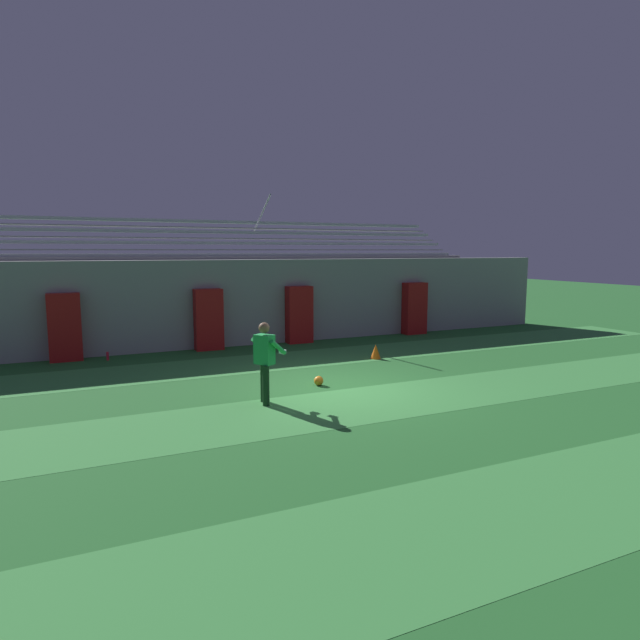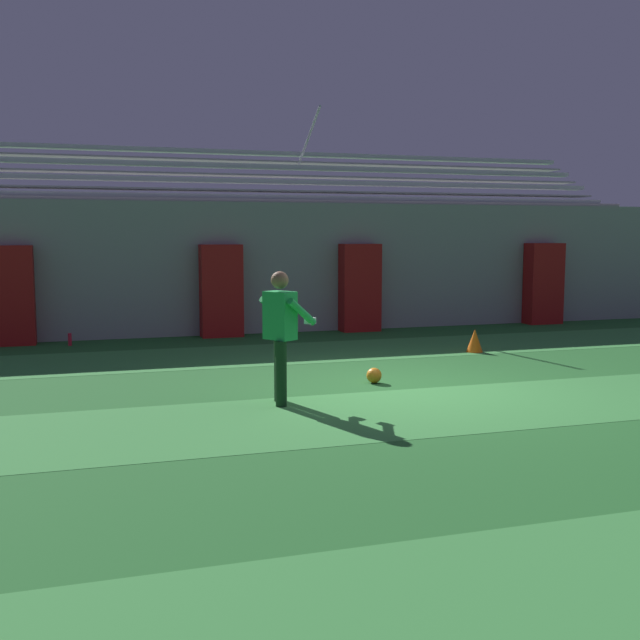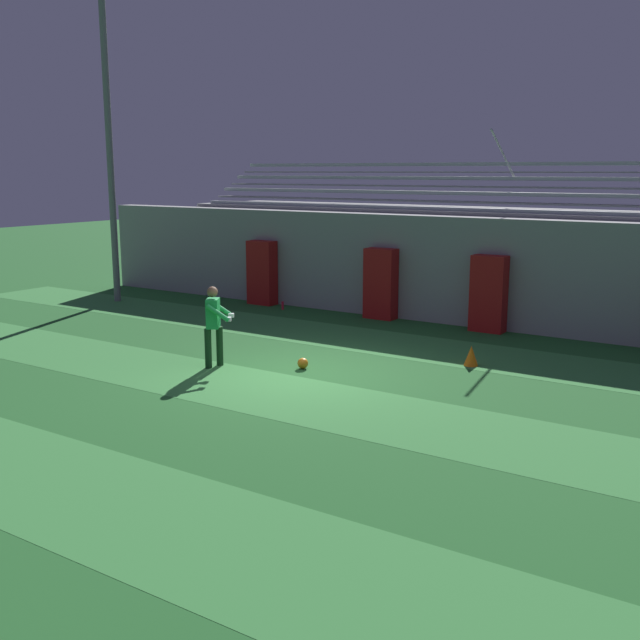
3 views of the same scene
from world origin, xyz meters
name	(u,v)px [view 2 (image 2 of 3)]	position (x,y,z in m)	size (l,w,h in m)	color
ground_plane	(404,388)	(0.00, 0.00, 0.00)	(80.00, 80.00, 0.00)	#236028
turf_stripe_mid	(447,408)	(0.00, -1.29, 0.00)	(28.00, 2.35, 0.01)	#38843D
turf_stripe_far	(329,351)	(0.00, 3.42, 0.00)	(28.00, 2.35, 0.01)	#38843D
back_wall	(286,267)	(0.00, 6.50, 1.40)	(24.00, 0.60, 2.80)	gray
padding_pillar_gate_left	(221,291)	(-1.53, 5.95, 0.96)	(0.86, 0.44, 1.91)	maroon
padding_pillar_gate_right	(360,288)	(1.53, 5.95, 0.96)	(0.86, 0.44, 1.91)	maroon
padding_pillar_far_left	(11,296)	(-5.59, 5.95, 0.96)	(0.86, 0.44, 1.91)	maroon
padding_pillar_far_right	(543,284)	(6.18, 5.95, 0.96)	(0.86, 0.44, 1.91)	maroon
bleacher_stand	(265,260)	(0.00, 8.49, 1.50)	(18.00, 3.35, 5.03)	gray
goalkeeper	(281,329)	(-1.87, -0.43, 0.95)	(0.71, 0.74, 1.67)	#143319
soccer_ball	(374,375)	(-0.28, 0.44, 0.11)	(0.22, 0.22, 0.22)	orange
traffic_cone	(475,341)	(2.49, 2.54, 0.21)	(0.30, 0.30, 0.42)	orange
water_bottle	(70,339)	(-4.53, 5.54, 0.12)	(0.07, 0.07, 0.24)	red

